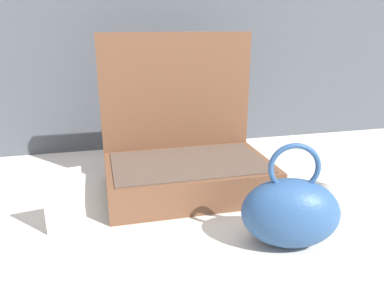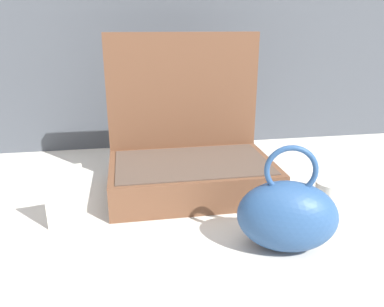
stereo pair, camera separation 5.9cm
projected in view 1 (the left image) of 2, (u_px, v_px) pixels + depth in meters
ground_plane at (182, 212)px, 0.95m from camera, size 6.00×6.00×0.00m
open_suitcase at (185, 156)px, 1.07m from camera, size 0.44×0.30×0.42m
teal_pouch_handbag at (290, 212)px, 0.79m from camera, size 0.23×0.18×0.23m
coffee_mug at (324, 194)px, 0.95m from camera, size 0.11×0.07×0.08m
info_card_left at (64, 201)px, 0.84m from camera, size 0.09×0.02×0.15m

